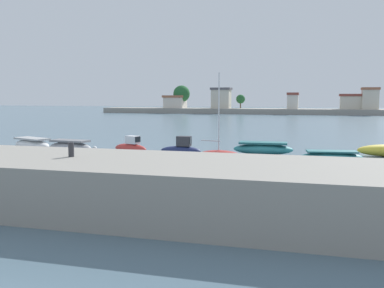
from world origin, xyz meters
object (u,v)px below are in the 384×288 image
mooring_bollard (71,149)px  moored_boat_1 (70,147)px  moored_boat_6 (332,157)px  moored_boat_0 (32,144)px  mooring_buoy_1 (367,149)px  moored_boat_2 (131,147)px  moored_boat_4 (220,155)px  moored_boat_5 (263,149)px  moored_boat_3 (181,149)px  mooring_buoy_0 (95,148)px

mooring_bollard → moored_boat_1: 20.49m
mooring_bollard → moored_boat_1: (-10.58, 17.41, -2.13)m
mooring_bollard → moored_boat_6: bearing=56.0°
moored_boat_0 → mooring_buoy_1: size_ratio=13.84×
moored_boat_0 → moored_boat_2: (10.27, 0.29, 0.01)m
moored_boat_4 → moored_boat_6: size_ratio=1.40×
moored_boat_1 → moored_boat_5: bearing=19.0°
moored_boat_4 → moored_boat_6: bearing=18.3°
mooring_bollard → moored_boat_3: 18.87m
moored_boat_0 → moored_boat_5: (22.03, 2.97, -0.05)m
mooring_buoy_0 → mooring_buoy_1: (25.56, 6.44, -0.02)m
moored_boat_1 → moored_boat_0: bearing=173.4°
moored_boat_1 → mooring_buoy_1: (26.59, 9.20, -0.42)m
moored_boat_5 → moored_boat_6: bearing=-29.8°
moored_boat_0 → moored_boat_3: 15.12m
mooring_buoy_0 → mooring_buoy_1: 26.36m
mooring_bollard → moored_boat_4: bearing=77.4°
moored_boat_0 → mooring_bollard: bearing=-28.7°
moored_boat_2 → moored_boat_0: bearing=-160.3°
moored_boat_1 → moored_boat_5: size_ratio=0.84×
moored_boat_1 → moored_boat_4: size_ratio=0.64×
moored_boat_6 → mooring_bollard: bearing=-132.4°
mooring_buoy_0 → moored_boat_5: bearing=4.5°
moored_boat_5 → mooring_buoy_1: moored_boat_5 is taller
moored_boat_0 → mooring_buoy_0: bearing=37.7°
moored_boat_3 → moored_boat_5: (6.91, 2.70, -0.04)m
moored_boat_6 → moored_boat_3: bearing=170.4°
moored_boat_2 → moored_boat_3: moored_boat_3 is taller
mooring_buoy_0 → moored_boat_1: bearing=-110.5°
moored_boat_2 → moored_boat_4: bearing=4.5°
moored_boat_2 → mooring_buoy_0: (-4.43, 1.41, -0.39)m
moored_boat_0 → moored_boat_1: bearing=9.1°
moored_boat_1 → moored_boat_3: (10.30, 1.33, -0.02)m
mooring_bollard → moored_boat_2: (-5.13, 18.77, -2.13)m
moored_boat_2 → moored_boat_6: 17.59m
mooring_buoy_0 → moored_boat_3: bearing=-8.7°
moored_boat_3 → moored_boat_5: moored_boat_3 is taller
mooring_bollard → mooring_buoy_1: bearing=59.0°
moored_boat_5 → mooring_buoy_0: 16.24m
moored_boat_6 → mooring_buoy_0: size_ratio=12.16×
moored_boat_6 → moored_boat_2: bearing=170.6°
moored_boat_2 → moored_boat_6: bearing=17.1°
moored_boat_1 → mooring_buoy_0: (1.03, 2.76, -0.40)m
moored_boat_4 → mooring_buoy_1: (12.29, 9.98, -0.30)m
mooring_bollard → mooring_buoy_1: size_ratio=1.84×
moored_boat_2 → mooring_buoy_1: bearing=38.5°
moored_boat_3 → mooring_buoy_1: moored_boat_3 is taller
moored_boat_4 → mooring_buoy_1: size_ratio=19.03×
moored_boat_6 → mooring_buoy_1: 8.88m
moored_boat_3 → moored_boat_6: bearing=-1.7°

